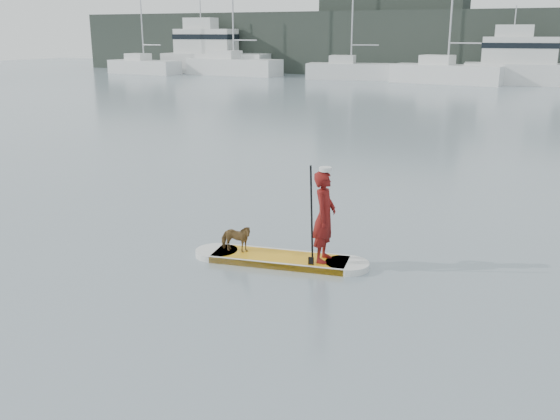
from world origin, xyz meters
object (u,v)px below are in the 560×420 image
at_px(sailboat_d, 446,72).
at_px(motor_yacht_a, 525,63).
at_px(motor_yacht_b, 212,53).
at_px(sailboat_a, 144,66).
at_px(sailboat_c, 350,70).
at_px(dog, 236,238).
at_px(paddleboard, 280,259).
at_px(sailboat_b, 233,65).
at_px(paddler, 324,217).

height_order(sailboat_d, motor_yacht_a, sailboat_d).
distance_m(motor_yacht_a, motor_yacht_b, 30.40).
bearing_deg(motor_yacht_a, sailboat_a, 175.98).
height_order(sailboat_c, motor_yacht_b, sailboat_c).
bearing_deg(dog, sailboat_a, 30.71).
xyz_separation_m(paddleboard, sailboat_b, (-26.82, 44.16, 0.92)).
height_order(paddleboard, motor_yacht_b, motor_yacht_b).
bearing_deg(paddler, dog, 93.22).
bearing_deg(sailboat_d, paddler, -74.66).
relative_size(paddleboard, dog, 5.20).
distance_m(sailboat_b, sailboat_d, 20.83).
height_order(dog, sailboat_b, sailboat_b).
bearing_deg(sailboat_c, sailboat_b, 167.72).
distance_m(paddleboard, sailboat_c, 46.39).
bearing_deg(dog, paddler, -88.57).
bearing_deg(paddler, motor_yacht_b, 26.90).
xyz_separation_m(paddler, motor_yacht_a, (-0.97, 44.39, 0.77)).
bearing_deg(dog, motor_yacht_a, -9.98).
xyz_separation_m(dog, motor_yacht_a, (0.68, 44.69, 1.33)).
bearing_deg(dog, sailboat_c, 8.30).
relative_size(paddleboard, motor_yacht_b, 0.29).
distance_m(paddler, dog, 1.77).
distance_m(paddleboard, sailboat_d, 43.50).
bearing_deg(motor_yacht_a, dog, -98.93).
height_order(dog, sailboat_a, sailboat_a).
bearing_deg(sailboat_c, dog, -84.13).
bearing_deg(sailboat_d, motor_yacht_a, 20.32).
xyz_separation_m(sailboat_b, sailboat_c, (12.13, -0.16, -0.16)).
relative_size(sailboat_c, sailboat_d, 0.83).
height_order(sailboat_b, sailboat_d, sailboat_b).
xyz_separation_m(dog, motor_yacht_b, (-29.67, 46.36, 1.64)).
xyz_separation_m(paddler, motor_yacht_b, (-31.32, 46.05, 1.08)).
bearing_deg(sailboat_a, sailboat_d, 6.40).
xyz_separation_m(paddleboard, dog, (-0.84, -0.16, 0.32)).
bearing_deg(motor_yacht_b, sailboat_b, -35.49).
bearing_deg(paddleboard, motor_yacht_b, 112.91).
xyz_separation_m(paddler, sailboat_d, (-6.82, 42.93, 0.01)).
xyz_separation_m(paddler, sailboat_a, (-36.80, 41.86, -0.16)).
distance_m(paddleboard, sailboat_b, 51.67).
bearing_deg(sailboat_d, dog, -76.87).
relative_size(sailboat_d, motor_yacht_b, 1.18).
bearing_deg(sailboat_d, motor_yacht_b, 179.05).
distance_m(sailboat_d, motor_yacht_b, 24.73).
height_order(sailboat_a, sailboat_d, sailboat_d).
relative_size(sailboat_b, motor_yacht_a, 1.34).
xyz_separation_m(paddleboard, motor_yacht_a, (-0.16, 44.54, 1.66)).
xyz_separation_m(motor_yacht_a, motor_yacht_b, (-30.36, 1.67, 0.31)).
xyz_separation_m(sailboat_c, motor_yacht_b, (-15.83, 2.20, 1.20)).
height_order(sailboat_b, sailboat_c, sailboat_b).
bearing_deg(motor_yacht_b, motor_yacht_a, -9.74).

